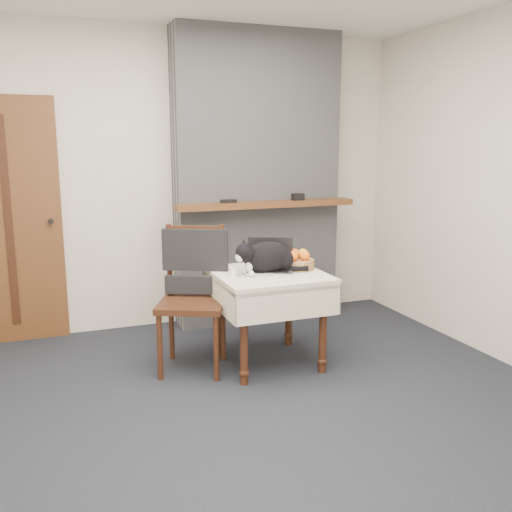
{
  "coord_description": "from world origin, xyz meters",
  "views": [
    {
      "loc": [
        -0.96,
        -3.0,
        1.65
      ],
      "look_at": [
        0.46,
        0.71,
        0.84
      ],
      "focal_mm": 40.0,
      "sensor_mm": 36.0,
      "label": 1
    }
  ],
  "objects_px": {
    "cat": "(268,258)",
    "chair": "(194,277)",
    "pill_bottle": "(302,267)",
    "fruit_basket": "(297,261)",
    "door": "(9,222)",
    "laptop": "(270,263)",
    "side_table": "(268,287)",
    "cream_jar": "(233,271)"
  },
  "relations": [
    {
      "from": "laptop",
      "to": "fruit_basket",
      "type": "height_order",
      "value": "laptop"
    },
    {
      "from": "pill_bottle",
      "to": "cream_jar",
      "type": "bearing_deg",
      "value": 172.8
    },
    {
      "from": "pill_bottle",
      "to": "fruit_basket",
      "type": "height_order",
      "value": "fruit_basket"
    },
    {
      "from": "door",
      "to": "fruit_basket",
      "type": "relative_size",
      "value": 7.9
    },
    {
      "from": "door",
      "to": "fruit_basket",
      "type": "height_order",
      "value": "door"
    },
    {
      "from": "side_table",
      "to": "cat",
      "type": "relative_size",
      "value": 1.4
    },
    {
      "from": "laptop",
      "to": "cat",
      "type": "distance_m",
      "value": 0.08
    },
    {
      "from": "side_table",
      "to": "cat",
      "type": "bearing_deg",
      "value": -115.89
    },
    {
      "from": "cat",
      "to": "fruit_basket",
      "type": "relative_size",
      "value": 2.2
    },
    {
      "from": "pill_bottle",
      "to": "side_table",
      "type": "bearing_deg",
      "value": 163.39
    },
    {
      "from": "side_table",
      "to": "laptop",
      "type": "bearing_deg",
      "value": 53.93
    },
    {
      "from": "door",
      "to": "laptop",
      "type": "xyz_separation_m",
      "value": [
        1.8,
        -1.18,
        -0.24
      ]
    },
    {
      "from": "door",
      "to": "side_table",
      "type": "bearing_deg",
      "value": -34.31
    },
    {
      "from": "fruit_basket",
      "to": "chair",
      "type": "xyz_separation_m",
      "value": [
        -0.77,
        0.14,
        -0.09
      ]
    },
    {
      "from": "fruit_basket",
      "to": "side_table",
      "type": "bearing_deg",
      "value": -170.42
    },
    {
      "from": "cat",
      "to": "chair",
      "type": "bearing_deg",
      "value": 151.28
    },
    {
      "from": "door",
      "to": "side_table",
      "type": "height_order",
      "value": "door"
    },
    {
      "from": "cat",
      "to": "cream_jar",
      "type": "relative_size",
      "value": 8.53
    },
    {
      "from": "cream_jar",
      "to": "chair",
      "type": "distance_m",
      "value": 0.31
    },
    {
      "from": "cream_jar",
      "to": "pill_bottle",
      "type": "relative_size",
      "value": 0.94
    },
    {
      "from": "pill_bottle",
      "to": "fruit_basket",
      "type": "relative_size",
      "value": 0.27
    },
    {
      "from": "door",
      "to": "pill_bottle",
      "type": "xyz_separation_m",
      "value": [
        2.01,
        -1.28,
        -0.26
      ]
    },
    {
      "from": "fruit_basket",
      "to": "chair",
      "type": "bearing_deg",
      "value": 169.71
    },
    {
      "from": "pill_bottle",
      "to": "laptop",
      "type": "bearing_deg",
      "value": 153.35
    },
    {
      "from": "pill_bottle",
      "to": "door",
      "type": "bearing_deg",
      "value": 147.49
    },
    {
      "from": "door",
      "to": "chair",
      "type": "xyz_separation_m",
      "value": [
        1.26,
        -1.03,
        -0.33
      ]
    },
    {
      "from": "door",
      "to": "laptop",
      "type": "distance_m",
      "value": 2.16
    },
    {
      "from": "pill_bottle",
      "to": "chair",
      "type": "bearing_deg",
      "value": 161.47
    },
    {
      "from": "cat",
      "to": "chair",
      "type": "xyz_separation_m",
      "value": [
        -0.51,
        0.19,
        -0.15
      ]
    },
    {
      "from": "laptop",
      "to": "cream_jar",
      "type": "xyz_separation_m",
      "value": [
        -0.3,
        -0.04,
        -0.03
      ]
    },
    {
      "from": "door",
      "to": "laptop",
      "type": "relative_size",
      "value": 4.75
    },
    {
      "from": "door",
      "to": "cream_jar",
      "type": "relative_size",
      "value": 30.61
    },
    {
      "from": "laptop",
      "to": "pill_bottle",
      "type": "bearing_deg",
      "value": -1.76
    },
    {
      "from": "side_table",
      "to": "fruit_basket",
      "type": "distance_m",
      "value": 0.31
    },
    {
      "from": "pill_bottle",
      "to": "chair",
      "type": "distance_m",
      "value": 0.79
    },
    {
      "from": "pill_bottle",
      "to": "fruit_basket",
      "type": "xyz_separation_m",
      "value": [
        0.02,
        0.11,
        0.02
      ]
    },
    {
      "from": "side_table",
      "to": "door",
      "type": "bearing_deg",
      "value": 145.69
    },
    {
      "from": "side_table",
      "to": "cream_jar",
      "type": "height_order",
      "value": "cream_jar"
    },
    {
      "from": "cream_jar",
      "to": "pill_bottle",
      "type": "distance_m",
      "value": 0.51
    },
    {
      "from": "side_table",
      "to": "cream_jar",
      "type": "xyz_separation_m",
      "value": [
        -0.27,
        -0.01,
        0.15
      ]
    },
    {
      "from": "fruit_basket",
      "to": "door",
      "type": "bearing_deg",
      "value": 150.01
    },
    {
      "from": "cat",
      "to": "pill_bottle",
      "type": "bearing_deg",
      "value": -20.95
    }
  ]
}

